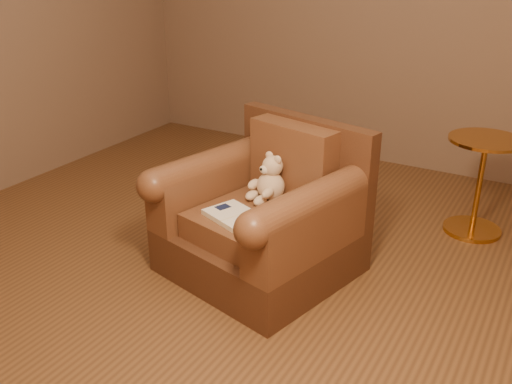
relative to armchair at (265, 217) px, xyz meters
The scene contains 5 objects.
floor 0.39m from the armchair, behind, with size 4.00×4.00×0.00m, color brown.
armchair is the anchor object (origin of this frame).
teddy_bear 0.19m from the armchair, 106.35° to the left, with size 0.20×0.23×0.27m.
guidebook 0.25m from the armchair, 98.88° to the right, with size 0.40×0.32×0.03m.
side_table 1.40m from the armchair, 48.43° to the left, with size 0.44×0.44×0.62m.
Camera 1 is at (1.60, -2.45, 1.69)m, focal length 40.00 mm.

